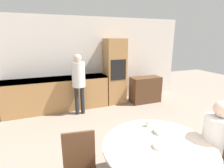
{
  "coord_description": "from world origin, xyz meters",
  "views": [
    {
      "loc": [
        -1.18,
        -0.48,
        2.0
      ],
      "look_at": [
        -0.01,
        2.59,
        1.12
      ],
      "focal_mm": 28.0,
      "sensor_mm": 36.0,
      "label": 1
    }
  ],
  "objects_px": {
    "sideboard": "(145,90)",
    "person_seated": "(219,143)",
    "bowl_near": "(159,146)",
    "oven_unit": "(115,71)",
    "cup": "(148,124)",
    "person_standing": "(79,78)",
    "bowl_centre": "(161,131)",
    "dining_table": "(157,160)"
  },
  "relations": [
    {
      "from": "sideboard",
      "to": "oven_unit",
      "type": "bearing_deg",
      "value": 159.53
    },
    {
      "from": "person_seated",
      "to": "bowl_near",
      "type": "xyz_separation_m",
      "value": [
        -0.79,
        0.14,
        0.06
      ]
    },
    {
      "from": "oven_unit",
      "to": "sideboard",
      "type": "height_order",
      "value": "oven_unit"
    },
    {
      "from": "cup",
      "to": "bowl_near",
      "type": "bearing_deg",
      "value": -108.2
    },
    {
      "from": "sideboard",
      "to": "bowl_near",
      "type": "bearing_deg",
      "value": -119.22
    },
    {
      "from": "person_seated",
      "to": "person_standing",
      "type": "xyz_separation_m",
      "value": [
        -1.16,
        3.09,
        0.26
      ]
    },
    {
      "from": "bowl_near",
      "to": "cup",
      "type": "bearing_deg",
      "value": 71.8
    },
    {
      "from": "dining_table",
      "to": "person_standing",
      "type": "bearing_deg",
      "value": 97.72
    },
    {
      "from": "oven_unit",
      "to": "person_standing",
      "type": "xyz_separation_m",
      "value": [
        -1.21,
        -0.52,
        0.0
      ]
    },
    {
      "from": "dining_table",
      "to": "person_seated",
      "type": "relative_size",
      "value": 1.03
    },
    {
      "from": "cup",
      "to": "bowl_centre",
      "type": "bearing_deg",
      "value": -73.63
    },
    {
      "from": "person_seated",
      "to": "bowl_near",
      "type": "bearing_deg",
      "value": 170.08
    },
    {
      "from": "dining_table",
      "to": "bowl_near",
      "type": "distance_m",
      "value": 0.24
    },
    {
      "from": "oven_unit",
      "to": "sideboard",
      "type": "relative_size",
      "value": 2.11
    },
    {
      "from": "dining_table",
      "to": "person_standing",
      "type": "relative_size",
      "value": 0.82
    },
    {
      "from": "dining_table",
      "to": "sideboard",
      "type": "bearing_deg",
      "value": 60.78
    },
    {
      "from": "dining_table",
      "to": "bowl_near",
      "type": "relative_size",
      "value": 9.82
    },
    {
      "from": "oven_unit",
      "to": "bowl_centre",
      "type": "height_order",
      "value": "oven_unit"
    },
    {
      "from": "dining_table",
      "to": "person_standing",
      "type": "height_order",
      "value": "person_standing"
    },
    {
      "from": "person_standing",
      "to": "bowl_near",
      "type": "distance_m",
      "value": 2.98
    },
    {
      "from": "sideboard",
      "to": "bowl_near",
      "type": "distance_m",
      "value": 3.61
    },
    {
      "from": "oven_unit",
      "to": "person_seated",
      "type": "bearing_deg",
      "value": -90.8
    },
    {
      "from": "person_standing",
      "to": "bowl_near",
      "type": "bearing_deg",
      "value": -82.85
    },
    {
      "from": "person_seated",
      "to": "bowl_near",
      "type": "distance_m",
      "value": 0.8
    },
    {
      "from": "cup",
      "to": "bowl_centre",
      "type": "relative_size",
      "value": 0.47
    },
    {
      "from": "oven_unit",
      "to": "bowl_centre",
      "type": "distance_m",
      "value": 3.27
    },
    {
      "from": "oven_unit",
      "to": "person_standing",
      "type": "relative_size",
      "value": 1.23
    },
    {
      "from": "oven_unit",
      "to": "bowl_centre",
      "type": "relative_size",
      "value": 10.78
    },
    {
      "from": "sideboard",
      "to": "dining_table",
      "type": "distance_m",
      "value": 3.54
    },
    {
      "from": "oven_unit",
      "to": "bowl_near",
      "type": "xyz_separation_m",
      "value": [
        -0.84,
        -3.47,
        -0.19
      ]
    },
    {
      "from": "oven_unit",
      "to": "dining_table",
      "type": "relative_size",
      "value": 1.5
    },
    {
      "from": "sideboard",
      "to": "bowl_centre",
      "type": "relative_size",
      "value": 5.12
    },
    {
      "from": "person_standing",
      "to": "sideboard",
      "type": "bearing_deg",
      "value": 4.72
    },
    {
      "from": "sideboard",
      "to": "person_seated",
      "type": "bearing_deg",
      "value": -106.41
    },
    {
      "from": "person_standing",
      "to": "dining_table",
      "type": "bearing_deg",
      "value": -82.28
    },
    {
      "from": "oven_unit",
      "to": "bowl_near",
      "type": "height_order",
      "value": "oven_unit"
    },
    {
      "from": "bowl_centre",
      "to": "sideboard",
      "type": "bearing_deg",
      "value": 61.82
    },
    {
      "from": "dining_table",
      "to": "person_seated",
      "type": "xyz_separation_m",
      "value": [
        0.76,
        -0.18,
        0.17
      ]
    },
    {
      "from": "person_seated",
      "to": "cup",
      "type": "height_order",
      "value": "person_seated"
    },
    {
      "from": "person_seated",
      "to": "dining_table",
      "type": "bearing_deg",
      "value": 166.67
    },
    {
      "from": "bowl_near",
      "to": "oven_unit",
      "type": "bearing_deg",
      "value": 76.42
    },
    {
      "from": "oven_unit",
      "to": "cup",
      "type": "distance_m",
      "value": 3.08
    }
  ]
}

